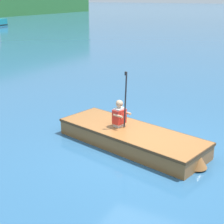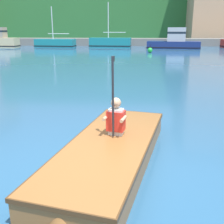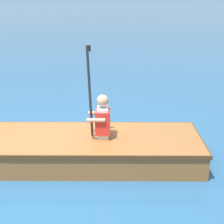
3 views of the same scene
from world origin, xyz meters
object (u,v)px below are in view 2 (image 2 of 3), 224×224
at_px(moored_boat_dock_west_inner, 174,41).
at_px(rowboat_foreground, 109,153).
at_px(moored_boat_dock_center_near, 55,43).
at_px(person_paddler, 116,118).
at_px(moored_boat_dock_east_end, 110,43).
at_px(channel_buoy, 150,50).

height_order(moored_boat_dock_west_inner, rowboat_foreground, moored_boat_dock_west_inner).
height_order(moored_boat_dock_center_near, person_paddler, moored_boat_dock_center_near).
bearing_deg(moored_boat_dock_west_inner, moored_boat_dock_east_end, 169.44).
distance_m(moored_boat_dock_center_near, person_paddler, 29.66).
height_order(rowboat_foreground, person_paddler, person_paddler).
bearing_deg(moored_boat_dock_west_inner, rowboat_foreground, -100.01).
bearing_deg(moored_boat_dock_west_inner, moored_boat_dock_center_near, 175.06).
distance_m(moored_boat_dock_east_end, person_paddler, 28.61).
height_order(moored_boat_dock_east_end, rowboat_foreground, moored_boat_dock_east_end).
relative_size(moored_boat_dock_east_end, channel_buoy, 6.76).
bearing_deg(rowboat_foreground, moored_boat_dock_center_near, 106.63).
distance_m(moored_boat_dock_center_near, rowboat_foreground, 30.01).
bearing_deg(moored_boat_dock_center_near, channel_buoy, -33.00).
distance_m(moored_boat_dock_west_inner, person_paddler, 27.62).
bearing_deg(person_paddler, moored_boat_dock_east_end, 94.57).
relative_size(moored_boat_dock_center_near, rowboat_foreground, 1.25).
xyz_separation_m(moored_boat_dock_east_end, person_paddler, (2.28, -28.52, 0.17)).
bearing_deg(moored_boat_dock_center_near, moored_boat_dock_west_inner, -4.94).
bearing_deg(rowboat_foreground, moored_boat_dock_west_inner, 79.99).
distance_m(rowboat_foreground, person_paddler, 0.61).
height_order(moored_boat_dock_west_inner, person_paddler, moored_boat_dock_west_inner).
distance_m(moored_boat_dock_east_end, rowboat_foreground, 28.99).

